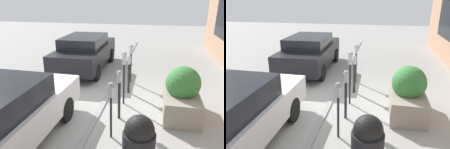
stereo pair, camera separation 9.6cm
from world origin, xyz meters
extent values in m
plane|color=#999993|center=(0.00, 0.00, 0.00)|extent=(40.00, 40.00, 0.00)
cube|color=gray|center=(0.00, 0.08, 0.02)|extent=(19.00, 0.16, 0.04)
cylinder|color=#232326|center=(-1.69, -0.49, 0.52)|extent=(0.05, 0.05, 1.03)
cube|color=#B7B7BC|center=(-1.69, -0.49, 1.15)|extent=(0.17, 0.09, 0.24)
sphere|color=gray|center=(-1.69, -0.49, 1.27)|extent=(0.15, 0.15, 0.15)
cylinder|color=#232326|center=(-0.84, -0.52, 0.51)|extent=(0.07, 0.07, 1.03)
cube|color=#B7B7BC|center=(-0.84, -0.52, 1.14)|extent=(0.16, 0.09, 0.24)
sphere|color=gray|center=(-0.84, -0.52, 1.26)|extent=(0.14, 0.14, 0.14)
cylinder|color=#232326|center=(0.02, -0.51, 0.62)|extent=(0.06, 0.06, 1.24)
cube|color=#B7B7BC|center=(0.02, -0.51, 1.39)|extent=(0.18, 0.09, 0.30)
sphere|color=gray|center=(0.02, -0.51, 1.54)|extent=(0.15, 0.15, 0.15)
cylinder|color=#232326|center=(0.83, -0.54, 0.50)|extent=(0.08, 0.08, 1.00)
cube|color=#B7B7BC|center=(0.83, -0.54, 1.12)|extent=(0.14, 0.09, 0.23)
sphere|color=gray|center=(0.83, -0.54, 1.23)|extent=(0.12, 0.12, 0.12)
cylinder|color=#232326|center=(1.80, -0.48, 0.56)|extent=(0.06, 0.06, 1.12)
cube|color=#B7B7BC|center=(1.80, -0.48, 1.24)|extent=(0.17, 0.09, 0.24)
sphere|color=gray|center=(1.80, -0.48, 1.36)|extent=(0.15, 0.15, 0.15)
cube|color=gray|center=(-0.33, -2.11, 0.32)|extent=(1.58, 0.90, 0.64)
sphere|color=#387A38|center=(-0.33, -2.11, 0.93)|extent=(0.89, 0.89, 0.89)
cylinder|color=black|center=(-1.23, 0.80, 0.32)|extent=(0.63, 0.21, 0.63)
cylinder|color=black|center=(-1.23, 2.44, 0.32)|extent=(0.63, 0.21, 0.63)
cube|color=black|center=(3.05, 1.65, 0.69)|extent=(4.35, 1.86, 0.73)
cube|color=black|center=(2.87, 1.65, 1.28)|extent=(2.27, 1.61, 0.44)
cylinder|color=black|center=(4.38, 0.83, 0.32)|extent=(0.64, 0.21, 0.64)
cylinder|color=black|center=(4.38, 2.47, 0.32)|extent=(0.64, 0.21, 0.64)
cylinder|color=black|center=(1.71, 0.83, 0.32)|extent=(0.64, 0.21, 0.64)
cylinder|color=black|center=(1.71, 2.47, 0.32)|extent=(0.64, 0.21, 0.64)
sphere|color=black|center=(-2.71, -1.20, 0.95)|extent=(0.51, 0.51, 0.51)
camera|label=1|loc=(-5.85, -1.40, 3.03)|focal=35.00mm
camera|label=2|loc=(-5.86, -1.30, 3.03)|focal=35.00mm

